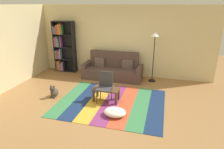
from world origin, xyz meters
The scene contains 12 objects.
ground_plane centered at (0.00, 0.00, 0.00)m, with size 14.00×14.00×0.00m, color #9E7042.
back_wall centered at (0.00, 2.55, 1.35)m, with size 6.80×0.10×2.70m, color beige.
left_wall centered at (-3.40, 0.75, 1.35)m, with size 0.10×5.50×2.70m, color beige.
rug centered at (0.19, 0.04, 0.01)m, with size 3.02×2.48×0.01m.
couch centered at (-0.29, 2.02, 0.34)m, with size 2.26×0.80×1.00m.
bookshelf centered at (-2.53, 2.30, 1.03)m, with size 0.90×0.28×2.08m.
coffee_table centered at (0.02, 0.13, 0.32)m, with size 0.75×0.42×0.38m.
pouf centered at (0.48, -0.63, 0.11)m, with size 0.57×0.46×0.19m, color white.
dog centered at (-1.61, -0.05, 0.16)m, with size 0.22×0.35×0.40m.
standing_lamp centered at (1.21, 2.09, 1.51)m, with size 0.32×0.32×1.81m.
tv_remote centered at (-0.09, 0.17, 0.40)m, with size 0.04×0.15×0.02m, color black.
folding_chair centered at (0.00, 0.09, 0.53)m, with size 0.40×0.40×0.90m.
Camera 1 is at (1.57, -4.90, 2.73)m, focal length 31.58 mm.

